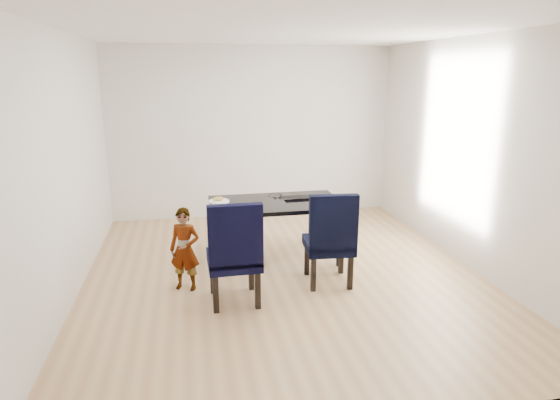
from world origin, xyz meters
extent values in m
cube|color=tan|center=(0.00, 0.00, -0.01)|extent=(4.50, 5.00, 0.01)
cube|color=white|center=(0.00, 0.00, 2.71)|extent=(4.50, 5.00, 0.01)
cube|color=silver|center=(0.00, 2.50, 1.35)|extent=(4.50, 0.01, 2.70)
cube|color=white|center=(0.00, -2.50, 1.35)|extent=(4.50, 0.01, 2.70)
cube|color=silver|center=(-2.25, 0.00, 1.35)|extent=(0.01, 5.00, 2.70)
cube|color=white|center=(2.25, 0.00, 1.35)|extent=(0.01, 5.00, 2.70)
cube|color=black|center=(0.00, 0.50, 0.38)|extent=(1.60, 0.90, 0.75)
cube|color=black|center=(-0.62, -0.53, 0.55)|extent=(0.53, 0.55, 1.09)
cube|color=black|center=(0.45, -0.28, 0.53)|extent=(0.56, 0.58, 1.07)
imported|color=orange|center=(-1.11, -0.15, 0.45)|extent=(0.39, 0.32, 0.91)
cylinder|color=white|center=(-0.68, 0.62, 0.76)|extent=(0.31, 0.31, 0.01)
ellipsoid|color=#A4853A|center=(-0.69, 0.61, 0.79)|extent=(0.14, 0.08, 0.05)
imported|color=black|center=(0.32, 0.64, 0.76)|extent=(0.38, 0.25, 0.03)
torus|color=black|center=(0.08, 0.67, 0.75)|extent=(0.17, 0.17, 0.01)
camera|label=1|loc=(-1.01, -4.94, 2.27)|focal=30.00mm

